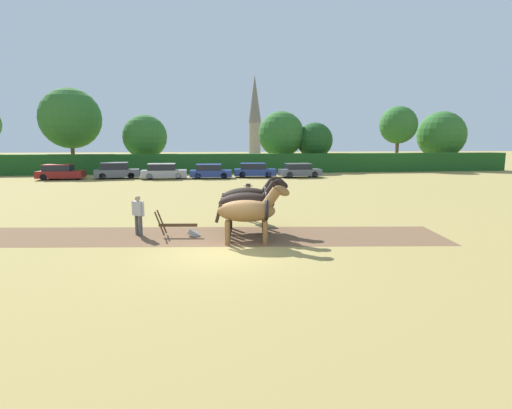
% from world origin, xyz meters
% --- Properties ---
extents(ground_plane, '(240.00, 240.00, 0.00)m').
position_xyz_m(ground_plane, '(0.00, 0.00, 0.00)').
color(ground_plane, '#998447').
extents(plowed_furrow_strip, '(22.46, 5.79, 0.01)m').
position_xyz_m(plowed_furrow_strip, '(-2.25, 2.56, 0.00)').
color(plowed_furrow_strip, brown).
rests_on(plowed_furrow_strip, ground).
extents(hedgerow, '(73.73, 1.57, 2.24)m').
position_xyz_m(hedgerow, '(0.00, 33.48, 1.12)').
color(hedgerow, '#1E511E').
rests_on(hedgerow, ground).
extents(tree_left, '(7.02, 7.02, 9.83)m').
position_xyz_m(tree_left, '(-16.10, 36.82, 6.31)').
color(tree_left, brown).
rests_on(tree_left, ground).
extents(tree_center_left, '(5.27, 5.27, 6.85)m').
position_xyz_m(tree_center_left, '(-7.70, 37.02, 4.20)').
color(tree_center_left, '#4C3823').
rests_on(tree_center_left, ground).
extents(tree_center, '(5.77, 5.77, 7.42)m').
position_xyz_m(tree_center, '(9.08, 37.20, 4.52)').
color(tree_center, '#423323').
rests_on(tree_center, ground).
extents(tree_center_right, '(4.52, 4.52, 6.03)m').
position_xyz_m(tree_center_right, '(13.32, 36.66, 3.75)').
color(tree_center_right, brown).
rests_on(tree_center_right, ground).
extents(tree_right, '(4.90, 4.90, 8.23)m').
position_xyz_m(tree_right, '(24.80, 37.45, 5.76)').
color(tree_right, brown).
rests_on(tree_right, ground).
extents(tree_far_right, '(6.33, 6.33, 7.64)m').
position_xyz_m(tree_far_right, '(31.12, 37.67, 4.47)').
color(tree_far_right, brown).
rests_on(tree_far_right, ground).
extents(church_spire, '(2.43, 2.43, 15.80)m').
position_xyz_m(church_spire, '(8.84, 62.49, 8.27)').
color(church_spire, gray).
rests_on(church_spire, ground).
extents(draft_horse_lead_left, '(2.79, 1.08, 2.23)m').
position_xyz_m(draft_horse_lead_left, '(1.05, 1.02, 1.22)').
color(draft_horse_lead_left, brown).
rests_on(draft_horse_lead_left, ground).
extents(draft_horse_lead_right, '(2.88, 1.17, 2.34)m').
position_xyz_m(draft_horse_lead_right, '(1.18, 2.18, 1.31)').
color(draft_horse_lead_right, black).
rests_on(draft_horse_lead_right, ground).
extents(draft_horse_trail_left, '(2.87, 1.26, 2.33)m').
position_xyz_m(draft_horse_trail_left, '(1.31, 3.33, 1.33)').
color(draft_horse_trail_left, black).
rests_on(draft_horse_trail_left, ground).
extents(plow, '(1.75, 0.52, 1.13)m').
position_xyz_m(plow, '(-1.50, 2.48, 0.32)').
color(plow, '#4C331E').
rests_on(plow, ground).
extents(farmer_at_plow, '(0.54, 0.44, 1.60)m').
position_xyz_m(farmer_at_plow, '(-3.21, 2.89, 0.92)').
color(farmer_at_plow, '#4C4C4C').
rests_on(farmer_at_plow, ground).
extents(farmer_beside_team, '(0.59, 0.44, 1.76)m').
position_xyz_m(farmer_beside_team, '(1.46, 5.25, 1.04)').
color(farmer_beside_team, '#4C4C4C').
rests_on(farmer_beside_team, ground).
extents(parked_car_far_left, '(4.22, 1.84, 1.48)m').
position_xyz_m(parked_car_far_left, '(-14.54, 27.59, 0.71)').
color(parked_car_far_left, maroon).
rests_on(parked_car_far_left, ground).
extents(parked_car_left, '(4.50, 2.45, 1.61)m').
position_xyz_m(parked_car_left, '(-9.33, 27.98, 0.77)').
color(parked_car_left, '#565B66').
rests_on(parked_car_left, ground).
extents(parked_car_center_left, '(4.49, 2.06, 1.52)m').
position_xyz_m(parked_car_center_left, '(-4.65, 27.09, 0.73)').
color(parked_car_center_left, '#9E9EA8').
rests_on(parked_car_center_left, ground).
extents(parked_car_center, '(4.20, 1.93, 1.43)m').
position_xyz_m(parked_car_center, '(-0.03, 27.07, 0.69)').
color(parked_car_center, navy).
rests_on(parked_car_center, ground).
extents(parked_car_center_right, '(4.40, 2.12, 1.45)m').
position_xyz_m(parked_car_center_right, '(4.52, 27.81, 0.70)').
color(parked_car_center_right, navy).
rests_on(parked_car_center_right, ground).
extents(parked_car_right, '(4.33, 2.06, 1.44)m').
position_xyz_m(parked_car_right, '(9.12, 27.09, 0.70)').
color(parked_car_right, '#565B66').
rests_on(parked_car_right, ground).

